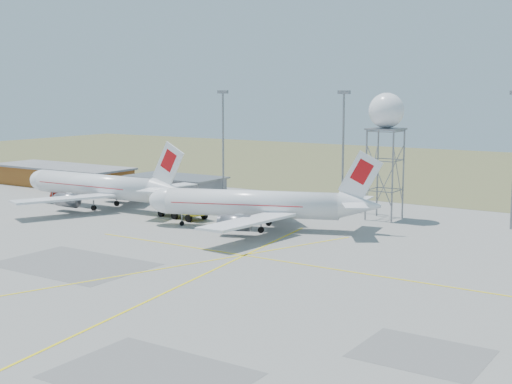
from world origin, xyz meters
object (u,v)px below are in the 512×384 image
Objects in this scene: airliner_main at (256,204)px; airliner_far at (99,186)px; radar_tower at (385,149)px; baggage_tug at (56,198)px; fire_truck at (183,207)px.

airliner_far is (-33.73, 0.98, 0.07)m from airliner_main.
radar_tower is at bearing -146.52° from airliner_main.
airliner_main is at bearing -125.65° from radar_tower.
airliner_far is 14.72× the size of baggage_tug.
radar_tower reaches higher than airliner_main.
airliner_main is at bearing 7.50° from baggage_tug.
radar_tower is at bearing 42.17° from fire_truck.
baggage_tug is (-58.48, -16.29, -10.66)m from radar_tower.
baggage_tug is at bearing -164.44° from radar_tower.
airliner_far is at bearing 6.56° from baggage_tug.
airliner_far reaches higher than airliner_main.
radar_tower is 61.63m from baggage_tug.
fire_truck reaches higher than baggage_tug.
airliner_main is 14.00× the size of baggage_tug.
airliner_main is at bearing 6.77° from fire_truck.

